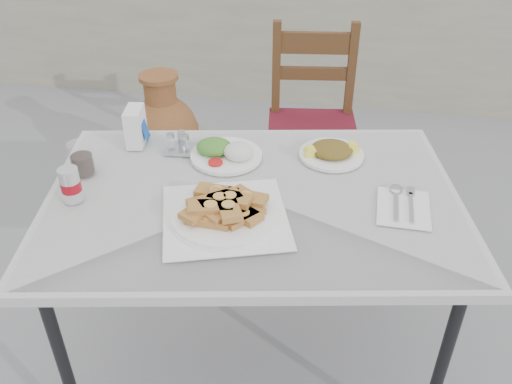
% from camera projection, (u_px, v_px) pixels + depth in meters
% --- Properties ---
extents(ground, '(80.00, 80.00, 0.00)m').
position_uv_depth(ground, '(274.00, 345.00, 2.28)').
color(ground, slate).
rests_on(ground, ground).
extents(cafe_table, '(1.48, 1.13, 0.82)m').
position_uv_depth(cafe_table, '(253.00, 209.00, 1.79)').
color(cafe_table, black).
rests_on(cafe_table, ground).
extents(pide_plate, '(0.47, 0.47, 0.08)m').
position_uv_depth(pide_plate, '(225.00, 208.00, 1.64)').
color(pide_plate, white).
rests_on(pide_plate, cafe_table).
extents(salad_rice_plate, '(0.26, 0.26, 0.06)m').
position_uv_depth(salad_rice_plate, '(225.00, 152.00, 1.94)').
color(salad_rice_plate, white).
rests_on(salad_rice_plate, cafe_table).
extents(salad_chopped_plate, '(0.23, 0.23, 0.05)m').
position_uv_depth(salad_chopped_plate, '(332.00, 151.00, 1.95)').
color(salad_chopped_plate, white).
rests_on(salad_chopped_plate, cafe_table).
extents(soda_can, '(0.06, 0.06, 0.11)m').
position_uv_depth(soda_can, '(71.00, 185.00, 1.70)').
color(soda_can, white).
rests_on(soda_can, cafe_table).
extents(cola_glass, '(0.08, 0.08, 0.12)m').
position_uv_depth(cola_glass, '(82.00, 160.00, 1.84)').
color(cola_glass, white).
rests_on(cola_glass, cafe_table).
extents(napkin_holder, '(0.09, 0.12, 0.14)m').
position_uv_depth(napkin_holder, '(136.00, 126.00, 2.00)').
color(napkin_holder, white).
rests_on(napkin_holder, cafe_table).
extents(condiment_caddy, '(0.11, 0.09, 0.08)m').
position_uv_depth(condiment_caddy, '(180.00, 145.00, 1.98)').
color(condiment_caddy, silver).
rests_on(condiment_caddy, cafe_table).
extents(cutlery_napkin, '(0.17, 0.23, 0.02)m').
position_uv_depth(cutlery_napkin, '(403.00, 204.00, 1.71)').
color(cutlery_napkin, white).
rests_on(cutlery_napkin, cafe_table).
extents(chair, '(0.50, 0.50, 1.02)m').
position_uv_depth(chair, '(312.00, 125.00, 2.79)').
color(chair, '#3E2410').
rests_on(chair, ground).
extents(terracotta_urn, '(0.41, 0.41, 0.71)m').
position_uv_depth(terracotta_urn, '(165.00, 138.00, 3.08)').
color(terracotta_urn, brown).
rests_on(terracotta_urn, ground).
extents(back_wall, '(6.00, 0.25, 1.20)m').
position_uv_depth(back_wall, '(322.00, 23.00, 3.97)').
color(back_wall, '#A19B86').
rests_on(back_wall, ground).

